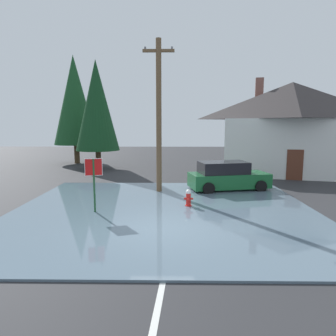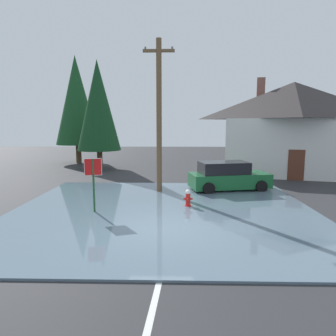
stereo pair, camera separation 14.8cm
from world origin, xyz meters
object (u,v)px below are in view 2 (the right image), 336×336
object	(u,v)px
house	(292,127)
pine_tree_tall_left	(98,106)
utility_pole	(159,115)
pine_tree_mid_left	(76,101)
stop_sign_near	(93,175)
fire_hydrant	(188,199)
parked_car	(228,177)

from	to	relation	value
house	pine_tree_tall_left	xyz separation A→B (m)	(-14.65, 1.79, 1.65)
utility_pole	house	xyz separation A→B (m)	(9.35, 6.56, -0.66)
pine_tree_mid_left	stop_sign_near	bearing A→B (deg)	-70.07
fire_hydrant	parked_car	world-z (taller)	parked_car
fire_hydrant	parked_car	bearing A→B (deg)	56.81
pine_tree_mid_left	fire_hydrant	bearing A→B (deg)	-57.41
stop_sign_near	parked_car	size ratio (longest dim) A/B	0.49
parked_car	pine_tree_tall_left	world-z (taller)	pine_tree_tall_left
fire_hydrant	utility_pole	size ratio (longest dim) A/B	0.10
utility_pole	parked_car	xyz separation A→B (m)	(3.73, 0.63, -3.34)
fire_hydrant	house	distance (m)	12.74
utility_pole	stop_sign_near	bearing A→B (deg)	-122.15
fire_hydrant	pine_tree_tall_left	xyz separation A→B (m)	(-6.71, 11.26, 4.70)
fire_hydrant	pine_tree_mid_left	xyz separation A→B (m)	(-9.70, 15.18, 5.41)
pine_tree_tall_left	fire_hydrant	bearing A→B (deg)	-59.22
house	utility_pole	bearing A→B (deg)	-144.96
utility_pole	parked_car	size ratio (longest dim) A/B	1.73
house	pine_tree_mid_left	xyz separation A→B (m)	(-17.65, 5.71, 2.36)
fire_hydrant	utility_pole	world-z (taller)	utility_pole
stop_sign_near	house	distance (m)	15.86
stop_sign_near	pine_tree_tall_left	bearing A→B (deg)	103.15
fire_hydrant	pine_tree_mid_left	bearing A→B (deg)	122.59
fire_hydrant	house	bearing A→B (deg)	50.02
stop_sign_near	utility_pole	size ratio (longest dim) A/B	0.29
utility_pole	pine_tree_tall_left	size ratio (longest dim) A/B	0.91
stop_sign_near	fire_hydrant	distance (m)	4.15
house	pine_tree_mid_left	size ratio (longest dim) A/B	1.12
parked_car	pine_tree_mid_left	xyz separation A→B (m)	(-12.02, 11.63, 5.05)
pine_tree_tall_left	pine_tree_mid_left	xyz separation A→B (m)	(-3.00, 3.92, 0.71)
pine_tree_tall_left	stop_sign_near	bearing A→B (deg)	-76.85
fire_hydrant	stop_sign_near	bearing A→B (deg)	-165.90
pine_tree_tall_left	utility_pole	bearing A→B (deg)	-57.60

